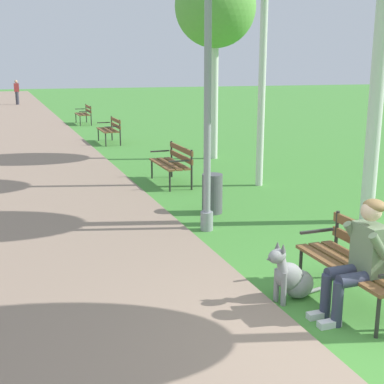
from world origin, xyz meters
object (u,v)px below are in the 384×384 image
at_px(park_bench_near, 360,259).
at_px(lamp_post_near, 208,85).
at_px(litter_bin, 212,194).
at_px(park_bench_furthest, 84,113).
at_px(dog_grey, 292,278).
at_px(pedestrian_distant, 17,92).
at_px(birch_tree_fourth, 215,8).
at_px(park_bench_mid, 173,161).
at_px(person_seated_on_near_bench, 360,255).
at_px(park_bench_far, 110,128).

relative_size(park_bench_near, lamp_post_near, 0.34).
bearing_deg(litter_bin, park_bench_furthest, 89.73).
relative_size(park_bench_near, dog_grey, 1.82).
bearing_deg(park_bench_near, pedestrian_distant, 94.41).
xyz_separation_m(dog_grey, birch_tree_fourth, (2.65, 8.76, 3.78)).
bearing_deg(lamp_post_near, park_bench_near, -78.79).
xyz_separation_m(park_bench_mid, litter_bin, (-0.08, -2.48, -0.16)).
xyz_separation_m(park_bench_furthest, litter_bin, (-0.07, -15.43, -0.16)).
bearing_deg(litter_bin, lamp_post_near, -116.91).
xyz_separation_m(park_bench_near, litter_bin, (-0.14, 3.90, -0.16)).
distance_m(person_seated_on_near_bench, litter_bin, 4.17).
bearing_deg(park_bench_near, lamp_post_near, 101.21).
bearing_deg(lamp_post_near, birch_tree_fourth, 66.77).
distance_m(birch_tree_fourth, litter_bin, 6.72).
bearing_deg(person_seated_on_near_bench, litter_bin, 89.04).
bearing_deg(park_bench_far, lamp_post_near, -92.62).
distance_m(park_bench_far, person_seated_on_near_bench, 13.30).
bearing_deg(park_bench_mid, pedestrian_distant, 95.34).
bearing_deg(litter_bin, person_seated_on_near_bench, -90.96).
relative_size(park_bench_near, pedestrian_distant, 0.91).
bearing_deg(litter_bin, park_bench_far, 89.99).
bearing_deg(park_bench_furthest, litter_bin, -90.27).
relative_size(park_bench_far, park_bench_furthest, 1.00).
bearing_deg(litter_bin, dog_grey, -97.83).
bearing_deg(person_seated_on_near_bench, park_bench_mid, 88.72).
height_order(park_bench_near, litter_bin, park_bench_near).
height_order(park_bench_mid, park_bench_far, same).
bearing_deg(park_bench_near, park_bench_mid, 90.53).
bearing_deg(park_bench_far, park_bench_near, -89.41).
height_order(park_bench_furthest, birch_tree_fourth, birch_tree_fourth).
bearing_deg(pedestrian_distant, park_bench_far, -83.10).
height_order(lamp_post_near, birch_tree_fourth, birch_tree_fourth).
bearing_deg(pedestrian_distant, park_bench_furthest, -79.63).
bearing_deg(lamp_post_near, litter_bin, 63.09).
relative_size(park_bench_mid, pedestrian_distant, 0.91).
xyz_separation_m(lamp_post_near, birch_tree_fourth, (2.61, 6.08, 1.77)).
height_order(park_bench_far, dog_grey, park_bench_far).
relative_size(park_bench_furthest, birch_tree_fourth, 0.29).
bearing_deg(pedestrian_distant, person_seated_on_near_bench, -85.99).
bearing_deg(birch_tree_fourth, park_bench_mid, -127.53).
relative_size(park_bench_mid, birch_tree_fourth, 0.29).
relative_size(park_bench_mid, park_bench_far, 1.00).
xyz_separation_m(park_bench_far, birch_tree_fourth, (2.15, -3.96, 3.53)).
bearing_deg(lamp_post_near, person_seated_on_near_bench, -83.22).
distance_m(lamp_post_near, pedestrian_distant, 29.87).
height_order(park_bench_near, dog_grey, park_bench_near).
xyz_separation_m(park_bench_furthest, person_seated_on_near_bench, (-0.14, -19.59, 0.17)).
height_order(park_bench_near, park_bench_mid, same).
bearing_deg(litter_bin, park_bench_mid, 88.20).
distance_m(park_bench_mid, park_bench_furthest, 12.95).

